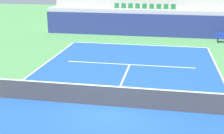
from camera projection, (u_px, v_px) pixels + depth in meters
name	position (u px, v px, depth m)	size (l,w,h in m)	color
ground_plane	(111.00, 106.00, 13.49)	(80.00, 80.00, 0.00)	#4C8C4C
court_surface	(111.00, 106.00, 13.48)	(11.00, 24.00, 0.01)	#1E4C99
baseline_far	(138.00, 45.00, 24.68)	(11.00, 0.10, 0.00)	white
service_line_far	(130.00, 65.00, 19.48)	(8.26, 0.10, 0.00)	white
centre_service_line	(122.00, 82.00, 16.48)	(0.10, 6.40, 0.00)	white
back_wall	(143.00, 25.00, 27.76)	(18.35, 0.30, 2.03)	navy
stands_tier_lower	(144.00, 21.00, 28.97)	(18.35, 2.40, 2.38)	#9E9E99
stands_tier_upper	(146.00, 13.00, 31.08)	(18.35, 2.40, 3.34)	#9E9E99
seating_row_lower	(144.00, 7.00, 28.66)	(5.80, 0.44, 0.44)	#1E6633
tennis_net	(111.00, 96.00, 13.33)	(11.08, 0.08, 1.07)	black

